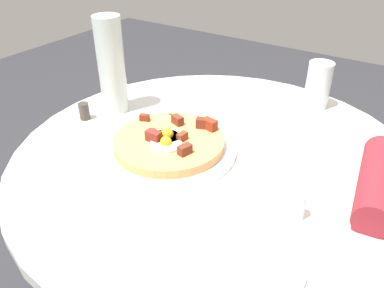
{
  "coord_description": "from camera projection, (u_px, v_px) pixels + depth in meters",
  "views": [
    {
      "loc": [
        0.66,
        0.37,
        1.24
      ],
      "look_at": [
        0.03,
        -0.05,
        0.76
      ],
      "focal_mm": 36.07,
      "sensor_mm": 36.0,
      "label": 1
    }
  ],
  "objects": [
    {
      "name": "napkin",
      "position": [
        296.0,
        152.0,
        0.9
      ],
      "size": [
        0.22,
        0.22,
        0.0
      ],
      "primitive_type": "cube",
      "rotation": [
        0.0,
        0.0,
        2.45
      ],
      "color": "white",
      "rests_on": "dining_table"
    },
    {
      "name": "fork",
      "position": [
        300.0,
        155.0,
        0.88
      ],
      "size": [
        0.15,
        0.12,
        0.0
      ],
      "primitive_type": "cube",
      "rotation": [
        0.0,
        0.0,
        2.45
      ],
      "color": "silver",
      "rests_on": "napkin"
    },
    {
      "name": "knife",
      "position": [
        292.0,
        147.0,
        0.91
      ],
      "size": [
        0.15,
        0.12,
        0.0
      ],
      "primitive_type": "cube",
      "rotation": [
        0.0,
        0.0,
        2.45
      ],
      "color": "silver",
      "rests_on": "napkin"
    },
    {
      "name": "water_glass",
      "position": [
        318.0,
        85.0,
        1.07
      ],
      "size": [
        0.07,
        0.07,
        0.13
      ],
      "primitive_type": "cylinder",
      "color": "silver",
      "rests_on": "dining_table"
    },
    {
      "name": "water_bottle",
      "position": [
        111.0,
        66.0,
        1.02
      ],
      "size": [
        0.07,
        0.07,
        0.26
      ],
      "primitive_type": "cylinder",
      "color": "silver",
      "rests_on": "dining_table"
    },
    {
      "name": "dining_table",
      "position": [
        213.0,
        208.0,
        1.0
      ],
      "size": [
        0.95,
        0.95,
        0.74
      ],
      "color": "silver",
      "rests_on": "ground_plane"
    },
    {
      "name": "pizza_plate",
      "position": [
        169.0,
        148.0,
        0.91
      ],
      "size": [
        0.32,
        0.32,
        0.01
      ],
      "primitive_type": "cylinder",
      "color": "white",
      "rests_on": "dining_table"
    },
    {
      "name": "pepper_shaker",
      "position": [
        84.0,
        111.0,
        1.03
      ],
      "size": [
        0.03,
        0.03,
        0.05
      ],
      "primitive_type": "cylinder",
      "color": "#3F3833",
      "rests_on": "dining_table"
    },
    {
      "name": "breakfast_pizza",
      "position": [
        169.0,
        141.0,
        0.9
      ],
      "size": [
        0.26,
        0.26,
        0.05
      ],
      "color": "#DF9F5B",
      "rests_on": "pizza_plate"
    },
    {
      "name": "salt_shaker",
      "position": [
        298.0,
        206.0,
        0.71
      ],
      "size": [
        0.03,
        0.03,
        0.06
      ],
      "primitive_type": "cylinder",
      "color": "white",
      "rests_on": "dining_table"
    },
    {
      "name": "bread_plate",
      "position": [
        251.0,
        265.0,
        0.62
      ],
      "size": [
        0.17,
        0.17,
        0.01
      ],
      "primitive_type": "cylinder",
      "color": "white",
      "rests_on": "dining_table"
    }
  ]
}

